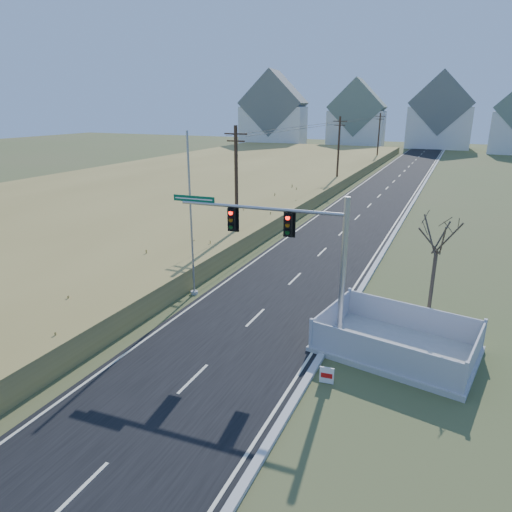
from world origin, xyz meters
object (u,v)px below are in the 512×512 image
Objects in this scene: traffic_signal_mast at (302,251)px; flagpole at (192,233)px; bare_tree at (439,233)px; fence_enclosure at (396,346)px; open_sign at (327,375)px.

flagpole reaches higher than traffic_signal_mast.
bare_tree is (5.39, 3.57, 0.55)m from traffic_signal_mast.
fence_enclosure is 0.79× the size of flagpole.
open_sign is (2.22, -3.25, -3.83)m from traffic_signal_mast.
fence_enclosure is at bearing -9.56° from flagpole.
bare_tree is at bearing 81.68° from fence_enclosure.
traffic_signal_mast is 7.56m from flagpole.
traffic_signal_mast is at bearing 117.82° from open_sign.
traffic_signal_mast is at bearing -165.63° from fence_enclosure.
bare_tree is at bearing 29.80° from traffic_signal_mast.
fence_enclosure is at bearing 0.89° from traffic_signal_mast.
bare_tree is (12.58, 1.28, 1.11)m from flagpole.
bare_tree is at bearing 58.57° from open_sign.
fence_enclosure is 4.18m from open_sign.
fence_enclosure is 5.60m from bare_tree.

